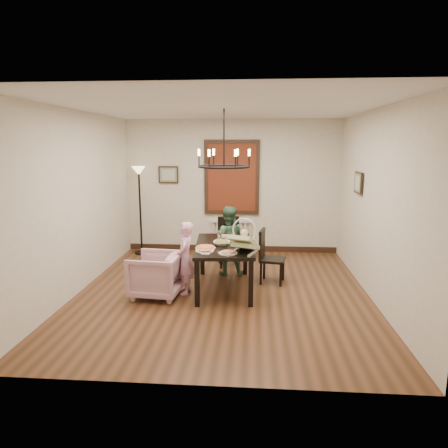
# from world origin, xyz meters

# --- Properties ---
(room_shell) EXTENTS (4.51, 5.00, 2.81)m
(room_shell) POSITION_xyz_m (0.00, 0.37, 1.40)
(room_shell) COLOR brown
(room_shell) RESTS_ON ground
(dining_table) EXTENTS (1.00, 1.63, 0.74)m
(dining_table) POSITION_xyz_m (0.01, 0.15, 0.65)
(dining_table) COLOR black
(dining_table) RESTS_ON room_shell
(chair_far) EXTENTS (0.47, 0.47, 0.93)m
(chair_far) POSITION_xyz_m (0.01, 1.40, 0.46)
(chair_far) COLOR black
(chair_far) RESTS_ON room_shell
(chair_right) EXTENTS (0.47, 0.47, 0.90)m
(chair_right) POSITION_xyz_m (0.79, 0.51, 0.45)
(chair_right) COLOR black
(chair_right) RESTS_ON room_shell
(armchair) EXTENTS (0.81, 0.79, 0.67)m
(armchair) POSITION_xyz_m (-1.00, -0.23, 0.34)
(armchair) COLOR #DBA7BF
(armchair) RESTS_ON room_shell
(elderly_woman) EXTENTS (0.23, 0.34, 0.93)m
(elderly_woman) POSITION_xyz_m (-0.57, -0.08, 0.47)
(elderly_woman) COLOR #E09EC1
(elderly_woman) RESTS_ON room_shell
(seated_man) EXTENTS (0.50, 0.39, 1.02)m
(seated_man) POSITION_xyz_m (0.02, 0.90, 0.51)
(seated_man) COLOR #3D6647
(seated_man) RESTS_ON room_shell
(baby_bouncer) EXTENTS (0.54, 0.63, 0.35)m
(baby_bouncer) POSITION_xyz_m (0.34, -0.33, 0.91)
(baby_bouncer) COLOR beige
(baby_bouncer) RESTS_ON dining_table
(salad_bowl) EXTENTS (0.31, 0.31, 0.08)m
(salad_bowl) POSITION_xyz_m (-0.02, 0.09, 0.77)
(salad_bowl) COLOR white
(salad_bowl) RESTS_ON dining_table
(pizza_platter) EXTENTS (0.30, 0.30, 0.04)m
(pizza_platter) POSITION_xyz_m (-0.25, -0.15, 0.76)
(pizza_platter) COLOR tan
(pizza_platter) RESTS_ON dining_table
(drinking_glass) EXTENTS (0.08, 0.08, 0.16)m
(drinking_glass) POSITION_xyz_m (0.17, 0.08, 0.81)
(drinking_glass) COLOR silver
(drinking_glass) RESTS_ON dining_table
(window_blinds) EXTENTS (1.00, 0.03, 1.40)m
(window_blinds) POSITION_xyz_m (0.00, 2.46, 1.60)
(window_blinds) COLOR maroon
(window_blinds) RESTS_ON room_shell
(radiator) EXTENTS (0.92, 0.12, 0.62)m
(radiator) POSITION_xyz_m (0.00, 2.48, 0.35)
(radiator) COLOR silver
(radiator) RESTS_ON room_shell
(picture_back) EXTENTS (0.42, 0.03, 0.36)m
(picture_back) POSITION_xyz_m (-1.35, 2.47, 1.65)
(picture_back) COLOR black
(picture_back) RESTS_ON room_shell
(picture_right) EXTENTS (0.03, 0.42, 0.36)m
(picture_right) POSITION_xyz_m (2.21, 0.90, 1.65)
(picture_right) COLOR black
(picture_right) RESTS_ON room_shell
(floor_lamp) EXTENTS (0.30, 0.30, 1.80)m
(floor_lamp) POSITION_xyz_m (-1.90, 2.15, 0.90)
(floor_lamp) COLOR black
(floor_lamp) RESTS_ON room_shell
(chandelier) EXTENTS (0.80, 0.80, 0.04)m
(chandelier) POSITION_xyz_m (0.01, 0.15, 1.95)
(chandelier) COLOR black
(chandelier) RESTS_ON room_shell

